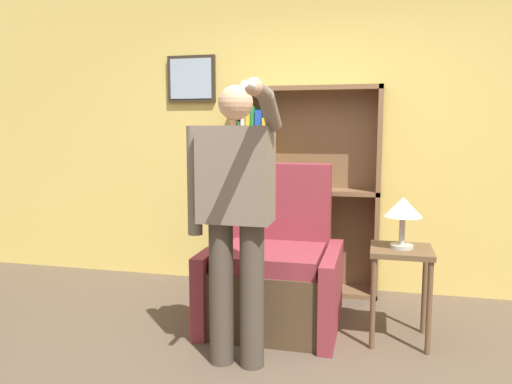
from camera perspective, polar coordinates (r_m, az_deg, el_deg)
The scene contains 6 objects.
wall_back at distance 4.59m, azimuth 7.26°, elevation 6.46°, with size 8.00×0.11×2.80m.
bookcase at distance 4.51m, azimuth 3.62°, elevation -0.46°, with size 1.30×0.28×1.83m.
armchair at distance 3.79m, azimuth 2.09°, elevation -9.36°, with size 0.97×0.86×1.19m.
person_standing at distance 3.00m, azimuth -2.39°, elevation -1.88°, with size 0.59×0.78×1.72m.
side_table at distance 3.58m, azimuth 16.21°, elevation -8.22°, with size 0.41×0.41×0.66m.
table_lamp at distance 3.50m, azimuth 16.44°, elevation -1.99°, with size 0.26×0.26×0.35m.
Camera 1 is at (0.52, -2.53, 1.47)m, focal length 35.00 mm.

